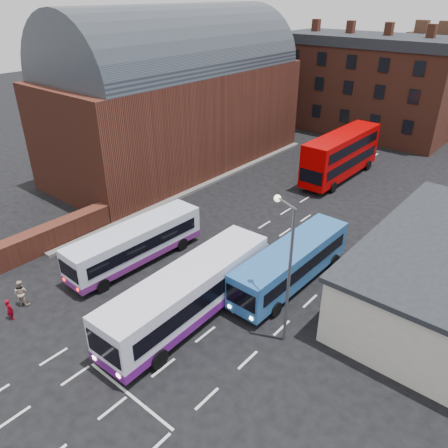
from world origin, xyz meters
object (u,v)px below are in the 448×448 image
Objects in this scene: pedestrian_red at (9,309)px; bus_red_double at (341,155)px; bus_blue at (292,262)px; bus_white_outbound at (135,242)px; bus_white_inbound at (189,291)px; street_lamp at (287,262)px; pedestrian_beige at (21,293)px.

bus_red_double is at bearing -112.53° from pedestrian_red.
pedestrian_red is (-10.61, -13.53, -0.97)m from bus_blue.
bus_white_outbound is at bearing 81.69° from bus_red_double.
bus_red_double is (-6.11, 18.83, 0.81)m from bus_blue.
bus_red_double reaches higher than pedestrian_red.
street_lamp is (5.00, 2.10, 3.03)m from bus_white_inbound.
bus_white_inbound reaches higher than pedestrian_red.
bus_white_outbound is 0.99× the size of bus_blue.
pedestrian_red is (-7.95, -6.82, -1.23)m from bus_white_inbound.
pedestrian_beige is (-13.71, -7.77, -4.09)m from street_lamp.
bus_red_double is 8.37× the size of pedestrian_red.
bus_white_outbound is 7.84m from pedestrian_beige.
bus_white_outbound is 12.49m from street_lamp.
bus_white_inbound is 10.54m from pedestrian_red.
pedestrian_beige is at bearing 31.45° from bus_white_inbound.
street_lamp reaches higher than pedestrian_red.
bus_blue is 19.81m from bus_red_double.
pedestrian_red is at bearing 82.44° from bus_red_double.
bus_red_double is at bearing 109.80° from street_lamp.
bus_white_outbound is 7.31m from bus_white_inbound.
bus_blue is (2.67, 6.71, -0.25)m from bus_white_inbound.
bus_white_inbound is 1.46× the size of street_lamp.
bus_white_outbound is at bearing -179.26° from street_lamp.
bus_red_double is at bearing -126.77° from pedestrian_beige.
bus_red_double is 31.69m from pedestrian_beige.
bus_white_inbound is at bearing -157.20° from street_lamp.
bus_red_double is at bearing 83.24° from bus_white_outbound.
bus_white_outbound is at bearing -129.53° from pedestrian_beige.
bus_white_inbound is 7.22m from bus_blue.
pedestrian_beige is at bearing 48.43° from bus_blue.
bus_white_outbound is 0.86× the size of bus_white_inbound.
bus_blue reaches higher than pedestrian_red.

